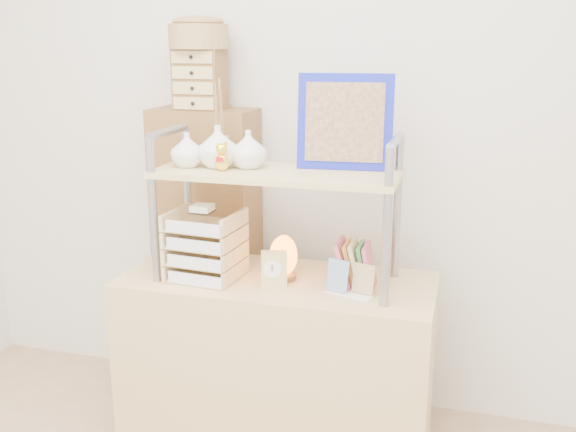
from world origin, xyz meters
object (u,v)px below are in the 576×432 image
letter_tray (204,249)px  desk (277,367)px  salt_lamp (283,257)px  cabinet (208,257)px

letter_tray → desk: bearing=15.3°
salt_lamp → cabinet: bearing=142.0°
salt_lamp → desk: bearing=-169.4°
cabinet → letter_tray: cabinet is taller
desk → cabinet: bearing=140.1°
cabinet → letter_tray: bearing=-67.0°
cabinet → letter_tray: 0.51m
desk → cabinet: (-0.44, 0.37, 0.30)m
desk → cabinet: size_ratio=0.89×
desk → salt_lamp: (0.02, 0.00, 0.46)m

